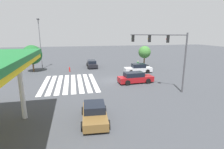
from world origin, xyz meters
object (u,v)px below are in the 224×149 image
pedestrian (138,64)px  car_0 (135,78)px  car_1 (92,64)px  street_light_pole_a (40,40)px  fire_hydrant (70,69)px  tree_corner_b (145,52)px  car_3 (95,113)px  car_2 (138,68)px  traffic_signal_mast (165,48)px  tree_corner_c (32,55)px

pedestrian → car_0: bearing=20.0°
car_1 → street_light_pole_a: bearing=-94.3°
car_0 → street_light_pole_a: size_ratio=0.53×
street_light_pole_a → fire_hydrant: street_light_pole_a is taller
car_0 → tree_corner_b: size_ratio=1.17×
car_3 → car_1: bearing=178.7°
car_0 → pedestrian: 9.89m
car_0 → fire_hydrant: size_ratio=5.75×
car_1 → car_3: (22.23, -2.24, -0.04)m
fire_hydrant → car_2: bearing=74.5°
traffic_signal_mast → pedestrian: bearing=-51.9°
car_0 → car_2: size_ratio=1.03×
pedestrian → tree_corner_c: tree_corner_c is taller
tree_corner_c → fire_hydrant: (1.53, 6.30, -2.60)m
street_light_pole_a → tree_corner_c: size_ratio=1.98×
street_light_pole_a → tree_corner_b: size_ratio=2.21×
pedestrian → car_2: bearing=23.4°
pedestrian → tree_corner_b: (-2.06, 2.18, 2.08)m
car_3 → fire_hydrant: 18.94m
car_1 → tree_corner_b: bearing=82.4°
car_2 → tree_corner_b: tree_corner_b is taller
car_2 → car_3: car_2 is taller
car_2 → car_0: bearing=68.0°
tree_corner_c → street_light_pole_a: bearing=159.4°
tree_corner_c → traffic_signal_mast: bearing=51.1°
car_3 → tree_corner_c: 22.14m
traffic_signal_mast → car_1: bearing=-21.7°
car_1 → street_light_pole_a: 10.78m
car_0 → street_light_pole_a: 20.27m
car_2 → car_3: (15.57, -9.60, -0.08)m
traffic_signal_mast → street_light_pole_a: 23.69m
street_light_pole_a → fire_hydrant: (4.32, 5.25, -5.06)m
traffic_signal_mast → car_3: (6.17, -9.17, -4.42)m
traffic_signal_mast → car_2: 10.36m
car_3 → traffic_signal_mast: bearing=128.4°
car_1 → street_light_pole_a: street_light_pole_a is taller
fire_hydrant → traffic_signal_mast: bearing=41.7°
traffic_signal_mast → car_0: 5.92m
car_2 → pedestrian: size_ratio=3.05×
street_light_pole_a → car_1: bearing=84.7°
car_2 → tree_corner_c: (-4.78, -18.01, 2.32)m
tree_corner_b → street_light_pole_a: bearing=-97.1°
car_0 → car_1: 13.57m
traffic_signal_mast → fire_hydrant: size_ratio=7.91×
traffic_signal_mast → car_0: (-3.29, -2.35, -4.32)m
pedestrian → tree_corner_c: 19.28m
car_0 → fire_hydrant: car_0 is taller
car_0 → car_3: 11.66m
car_0 → pedestrian: size_ratio=3.13×
car_2 → street_light_pole_a: (-7.57, -16.96, 4.77)m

